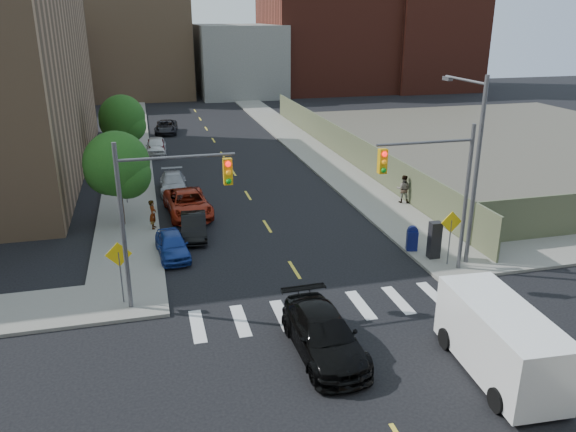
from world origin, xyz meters
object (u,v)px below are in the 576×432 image
parked_car_blue (172,245)px  pedestrian_east (403,189)px  parked_car_grey (166,127)px  payphone (434,240)px  parked_car_white (156,146)px  cargo_van (498,337)px  parked_car_silver (173,183)px  mailbox (412,238)px  parked_car_black (194,226)px  parked_car_red (188,203)px  parked_car_maroon (156,147)px  pedestrian_west (153,214)px  black_sedan (324,334)px

parked_car_blue → pedestrian_east: bearing=12.6°
parked_car_grey → payphone: 36.98m
parked_car_white → cargo_van: size_ratio=0.77×
parked_car_silver → mailbox: 17.57m
parked_car_blue → payphone: (12.42, -3.68, 0.45)m
mailbox → pedestrian_east: (2.90, 7.18, 0.26)m
parked_car_black → cargo_van: 17.22m
parked_car_red → parked_car_maroon: 16.50m
parked_car_grey → parked_car_white: bearing=-92.5°
parked_car_maroon → parked_car_grey: size_ratio=0.80×
parked_car_blue → parked_car_maroon: (0.00, 22.49, -0.01)m
mailbox → pedestrian_west: (-12.60, 6.43, 0.19)m
parked_car_grey → black_sedan: size_ratio=0.89×
parked_car_black → pedestrian_east: size_ratio=2.13×
black_sedan → pedestrian_east: (10.00, 14.61, 0.29)m
parked_car_silver → parked_car_white: 11.52m
parked_car_maroon → payphone: payphone is taller
parked_car_silver → cargo_van: cargo_van is taller
parked_car_red → payphone: 14.76m
black_sedan → cargo_van: 5.87m
parked_car_silver → cargo_van: 25.29m
parked_car_blue → pedestrian_east: (14.70, 4.61, 0.42)m
parked_car_red → mailbox: parked_car_red is taller
cargo_van → payphone: size_ratio=2.97×
parked_car_red → pedestrian_west: pedestrian_west is taller
parked_car_silver → pedestrian_east: bearing=-23.1°
parked_car_blue → parked_car_silver: parked_car_silver is taller
parked_car_grey → pedestrian_west: size_ratio=2.80×
parked_car_white → parked_car_maroon: size_ratio=1.14×
parked_car_white → payphone: 29.04m
payphone → pedestrian_west: bearing=151.6°
black_sedan → mailbox: 10.28m
parked_car_white → mailbox: mailbox is taller
parked_car_grey → pedestrian_west: pedestrian_west is taller
mailbox → pedestrian_west: size_ratio=0.79×
cargo_van → payphone: bearing=78.3°
parked_car_grey → pedestrian_west: (-2.10, -27.73, 0.33)m
parked_car_maroon → parked_car_blue: bearing=-90.8°
parked_car_silver → parked_car_grey: size_ratio=0.94×
parked_car_red → mailbox: 13.57m
parked_car_blue → mailbox: bearing=-17.1°
pedestrian_east → parked_car_blue: bearing=41.6°
pedestrian_west → parked_car_grey: bearing=6.0°
parked_car_silver → pedestrian_east: 15.39m
parked_car_black → parked_car_maroon: bearing=98.0°
parked_car_silver → pedestrian_west: size_ratio=2.62×
black_sedan → payphone: bearing=37.8°
parked_car_black → pedestrian_east: pedestrian_east is taller
mailbox → black_sedan: bearing=-117.8°
parked_car_maroon → black_sedan: (4.70, -32.49, 0.14)m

